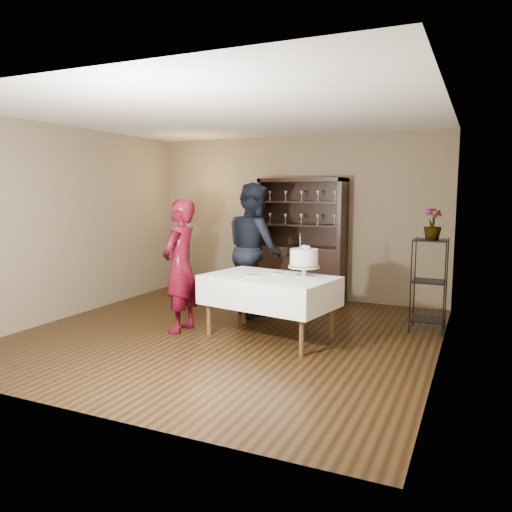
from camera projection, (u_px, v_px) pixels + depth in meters
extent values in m
plane|color=black|center=(228.00, 334.00, 6.31)|extent=(5.00, 5.00, 0.00)
plane|color=silver|center=(226.00, 115.00, 5.96)|extent=(5.00, 5.00, 0.00)
cube|color=#706048|center=(296.00, 218.00, 8.39)|extent=(5.00, 0.02, 2.70)
cube|color=#706048|center=(73.00, 222.00, 7.16)|extent=(0.02, 5.00, 2.70)
cube|color=#706048|center=(443.00, 235.00, 5.11)|extent=(0.02, 5.00, 2.70)
cube|color=black|center=(302.00, 273.00, 8.20)|extent=(1.40, 0.48, 0.90)
cube|color=black|center=(307.00, 212.00, 8.26)|extent=(1.40, 0.03, 1.10)
cube|color=black|center=(303.00, 180.00, 8.00)|extent=(1.40, 0.48, 0.06)
cube|color=black|center=(302.00, 225.00, 8.09)|extent=(1.28, 0.42, 0.02)
cube|color=black|center=(303.00, 202.00, 8.04)|extent=(1.28, 0.42, 0.02)
cylinder|color=black|center=(411.00, 287.00, 6.29)|extent=(0.02, 0.02, 1.20)
cylinder|color=black|center=(444.00, 289.00, 6.12)|extent=(0.02, 0.02, 1.20)
cylinder|color=black|center=(415.00, 281.00, 6.65)|extent=(0.02, 0.02, 1.20)
cylinder|color=black|center=(447.00, 284.00, 6.49)|extent=(0.02, 0.02, 1.20)
cube|color=black|center=(427.00, 319.00, 6.45)|extent=(0.40, 0.40, 0.02)
cube|color=black|center=(429.00, 281.00, 6.38)|extent=(0.40, 0.40, 0.01)
cube|color=black|center=(431.00, 240.00, 6.31)|extent=(0.40, 0.40, 0.02)
cube|color=white|center=(269.00, 290.00, 6.08)|extent=(1.69, 1.22, 0.36)
cylinder|color=#4E361C|center=(209.00, 307.00, 6.18)|extent=(0.06, 0.06, 0.73)
cylinder|color=#4E361C|center=(302.00, 323.00, 5.43)|extent=(0.06, 0.06, 0.73)
cylinder|color=#4E361C|center=(243.00, 297.00, 6.78)|extent=(0.06, 0.06, 0.73)
cylinder|color=#4E361C|center=(332.00, 310.00, 6.03)|extent=(0.06, 0.06, 0.73)
imported|color=#3B0511|center=(180.00, 266.00, 6.35)|extent=(0.44, 0.64, 1.70)
imported|color=black|center=(254.00, 249.00, 7.26)|extent=(1.17, 1.17, 1.92)
cylinder|color=beige|center=(304.00, 276.00, 6.05)|extent=(0.21, 0.21, 0.01)
cylinder|color=beige|center=(304.00, 272.00, 6.04)|extent=(0.05, 0.05, 0.11)
cylinder|color=beige|center=(304.00, 267.00, 6.03)|extent=(0.38, 0.38, 0.02)
cylinder|color=#477437|center=(304.00, 265.00, 6.03)|extent=(0.37, 0.37, 0.02)
cylinder|color=silver|center=(304.00, 258.00, 6.02)|extent=(0.43, 0.43, 0.21)
sphere|color=#556DB6|center=(307.00, 248.00, 5.99)|extent=(0.03, 0.03, 0.03)
cube|color=silver|center=(300.00, 243.00, 5.99)|extent=(0.02, 0.02, 0.15)
cube|color=black|center=(300.00, 235.00, 5.98)|extent=(0.03, 0.02, 0.05)
cylinder|color=beige|center=(252.00, 275.00, 6.07)|extent=(0.21, 0.21, 0.01)
cylinder|color=beige|center=(277.00, 273.00, 6.21)|extent=(0.20, 0.20, 0.01)
imported|color=#477437|center=(433.00, 224.00, 6.29)|extent=(0.29, 0.29, 0.39)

